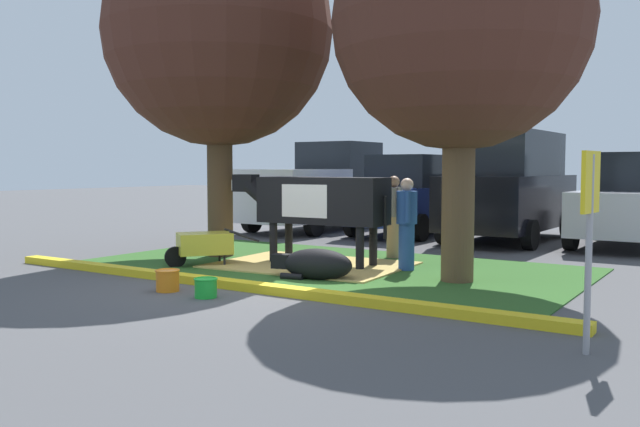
{
  "coord_description": "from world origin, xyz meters",
  "views": [
    {
      "loc": [
        6.08,
        -7.44,
        1.71
      ],
      "look_at": [
        -0.28,
        2.34,
        0.9
      ],
      "focal_mm": 37.49,
      "sensor_mm": 36.0,
      "label": 1
    }
  ],
  "objects_px": {
    "cow_holstein": "(317,201)",
    "person_handler": "(407,222)",
    "pickup_truck_maroon": "(323,189)",
    "calf_lying": "(315,264)",
    "sedan_silver": "(632,201)",
    "wheelbarrow": "(203,244)",
    "suv_black": "(509,186)",
    "shade_tree_left": "(218,33)",
    "shade_tree_right": "(461,22)",
    "parking_sign": "(590,211)",
    "sedan_blue": "(413,196)",
    "person_visitor_near": "(394,215)",
    "bucket_green": "(206,287)",
    "bucket_orange": "(168,280)"
  },
  "relations": [
    {
      "from": "person_visitor_near",
      "to": "cow_holstein",
      "type": "bearing_deg",
      "value": -115.74
    },
    {
      "from": "suv_black",
      "to": "person_visitor_near",
      "type": "bearing_deg",
      "value": -101.87
    },
    {
      "from": "cow_holstein",
      "to": "pickup_truck_maroon",
      "type": "xyz_separation_m",
      "value": [
        -3.64,
        5.83,
        -0.01
      ]
    },
    {
      "from": "calf_lying",
      "to": "person_visitor_near",
      "type": "xyz_separation_m",
      "value": [
        -0.1,
        2.8,
        0.59
      ]
    },
    {
      "from": "sedan_silver",
      "to": "person_handler",
      "type": "bearing_deg",
      "value": -113.87
    },
    {
      "from": "wheelbarrow",
      "to": "parking_sign",
      "type": "xyz_separation_m",
      "value": [
        6.7,
        -2.13,
        0.92
      ]
    },
    {
      "from": "bucket_green",
      "to": "person_visitor_near",
      "type": "bearing_deg",
      "value": 85.75
    },
    {
      "from": "shade_tree_left",
      "to": "wheelbarrow",
      "type": "relative_size",
      "value": 4.42
    },
    {
      "from": "calf_lying",
      "to": "sedan_silver",
      "type": "xyz_separation_m",
      "value": [
        3.34,
        7.32,
        0.75
      ]
    },
    {
      "from": "shade_tree_left",
      "to": "pickup_truck_maroon",
      "type": "height_order",
      "value": "shade_tree_left"
    },
    {
      "from": "cow_holstein",
      "to": "parking_sign",
      "type": "distance_m",
      "value": 6.11
    },
    {
      "from": "pickup_truck_maroon",
      "to": "suv_black",
      "type": "height_order",
      "value": "suv_black"
    },
    {
      "from": "person_visitor_near",
      "to": "bucket_green",
      "type": "xyz_separation_m",
      "value": [
        -0.35,
        -4.73,
        -0.69
      ]
    },
    {
      "from": "calf_lying",
      "to": "pickup_truck_maroon",
      "type": "height_order",
      "value": "pickup_truck_maroon"
    },
    {
      "from": "wheelbarrow",
      "to": "suv_black",
      "type": "distance_m",
      "value": 7.62
    },
    {
      "from": "cow_holstein",
      "to": "sedan_silver",
      "type": "distance_m",
      "value": 7.32
    },
    {
      "from": "person_visitor_near",
      "to": "suv_black",
      "type": "height_order",
      "value": "suv_black"
    },
    {
      "from": "parking_sign",
      "to": "suv_black",
      "type": "distance_m",
      "value": 9.66
    },
    {
      "from": "bucket_green",
      "to": "pickup_truck_maroon",
      "type": "relative_size",
      "value": 0.06
    },
    {
      "from": "bucket_orange",
      "to": "sedan_blue",
      "type": "xyz_separation_m",
      "value": [
        -0.57,
        9.06,
        0.83
      ]
    },
    {
      "from": "pickup_truck_maroon",
      "to": "sedan_blue",
      "type": "relative_size",
      "value": 1.23
    },
    {
      "from": "bucket_green",
      "to": "pickup_truck_maroon",
      "type": "distance_m",
      "value": 9.96
    },
    {
      "from": "person_handler",
      "to": "calf_lying",
      "type": "bearing_deg",
      "value": -116.8
    },
    {
      "from": "cow_holstein",
      "to": "person_handler",
      "type": "bearing_deg",
      "value": 8.61
    },
    {
      "from": "person_visitor_near",
      "to": "sedan_blue",
      "type": "bearing_deg",
      "value": 110.89
    },
    {
      "from": "shade_tree_right",
      "to": "bucket_orange",
      "type": "relative_size",
      "value": 16.77
    },
    {
      "from": "wheelbarrow",
      "to": "bucket_orange",
      "type": "relative_size",
      "value": 4.24
    },
    {
      "from": "pickup_truck_maroon",
      "to": "sedan_blue",
      "type": "bearing_deg",
      "value": 1.14
    },
    {
      "from": "bucket_green",
      "to": "suv_black",
      "type": "relative_size",
      "value": 0.07
    },
    {
      "from": "pickup_truck_maroon",
      "to": "sedan_blue",
      "type": "xyz_separation_m",
      "value": [
        2.7,
        0.05,
        -0.13
      ]
    },
    {
      "from": "wheelbarrow",
      "to": "shade_tree_left",
      "type": "bearing_deg",
      "value": 117.8
    },
    {
      "from": "calf_lying",
      "to": "person_handler",
      "type": "bearing_deg",
      "value": 63.2
    },
    {
      "from": "shade_tree_left",
      "to": "bucket_orange",
      "type": "bearing_deg",
      "value": -60.19
    },
    {
      "from": "bucket_orange",
      "to": "shade_tree_right",
      "type": "bearing_deg",
      "value": 43.0
    },
    {
      "from": "parking_sign",
      "to": "person_handler",
      "type": "bearing_deg",
      "value": 134.71
    },
    {
      "from": "shade_tree_right",
      "to": "sedan_blue",
      "type": "distance_m",
      "value": 7.72
    },
    {
      "from": "bucket_green",
      "to": "sedan_silver",
      "type": "height_order",
      "value": "sedan_silver"
    },
    {
      "from": "calf_lying",
      "to": "sedan_silver",
      "type": "bearing_deg",
      "value": 65.5
    },
    {
      "from": "shade_tree_left",
      "to": "shade_tree_right",
      "type": "height_order",
      "value": "shade_tree_left"
    },
    {
      "from": "person_handler",
      "to": "person_visitor_near",
      "type": "bearing_deg",
      "value": 124.73
    },
    {
      "from": "bucket_orange",
      "to": "sedan_silver",
      "type": "relative_size",
      "value": 0.08
    },
    {
      "from": "person_visitor_near",
      "to": "suv_black",
      "type": "distance_m",
      "value": 4.29
    },
    {
      "from": "person_visitor_near",
      "to": "wheelbarrow",
      "type": "relative_size",
      "value": 1.07
    },
    {
      "from": "calf_lying",
      "to": "suv_black",
      "type": "bearing_deg",
      "value": 83.62
    },
    {
      "from": "cow_holstein",
      "to": "bucket_green",
      "type": "xyz_separation_m",
      "value": [
        0.37,
        -3.23,
        -0.99
      ]
    },
    {
      "from": "cow_holstein",
      "to": "person_visitor_near",
      "type": "relative_size",
      "value": 2.03
    },
    {
      "from": "person_handler",
      "to": "person_visitor_near",
      "type": "xyz_separation_m",
      "value": [
        -0.88,
        1.26,
        0.01
      ]
    },
    {
      "from": "person_handler",
      "to": "cow_holstein",
      "type": "bearing_deg",
      "value": -171.39
    },
    {
      "from": "cow_holstein",
      "to": "calf_lying",
      "type": "height_order",
      "value": "cow_holstein"
    },
    {
      "from": "cow_holstein",
      "to": "pickup_truck_maroon",
      "type": "height_order",
      "value": "pickup_truck_maroon"
    }
  ]
}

